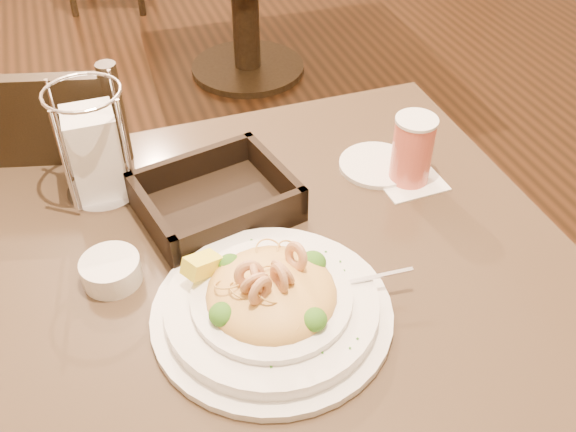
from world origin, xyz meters
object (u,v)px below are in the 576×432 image
object	(u,v)px
dining_chair_near	(69,212)
drink_glass	(412,150)
butter_ramekin	(111,270)
pasta_bowl	(271,301)
napkin_caddy	(95,151)
side_plate	(377,165)
bread_basket	(216,202)
main_table	(292,352)

from	to	relation	value
dining_chair_near	drink_glass	world-z (taller)	dining_chair_near
dining_chair_near	butter_ramekin	xyz separation A→B (m)	(0.08, -0.49, 0.26)
dining_chair_near	pasta_bowl	world-z (taller)	dining_chair_near
napkin_caddy	dining_chair_near	bearing A→B (deg)	109.51
drink_glass	napkin_caddy	size ratio (longest dim) A/B	0.63
butter_ramekin	side_plate	bearing A→B (deg)	14.60
bread_basket	butter_ramekin	size ratio (longest dim) A/B	3.09
drink_glass	butter_ramekin	size ratio (longest dim) A/B	1.43
napkin_caddy	bread_basket	bearing A→B (deg)	-34.81
napkin_caddy	butter_ramekin	bearing A→B (deg)	-93.62
main_table	pasta_bowl	distance (m)	0.29
bread_basket	side_plate	distance (m)	0.32
drink_glass	dining_chair_near	bearing A→B (deg)	146.74
main_table	napkin_caddy	size ratio (longest dim) A/B	4.35
dining_chair_near	drink_glass	size ratio (longest dim) A/B	7.16
pasta_bowl	napkin_caddy	distance (m)	0.42
main_table	pasta_bowl	bearing A→B (deg)	-124.57
main_table	dining_chair_near	distance (m)	0.65
pasta_bowl	napkin_caddy	xyz separation A→B (m)	(-0.19, 0.37, 0.06)
napkin_caddy	butter_ramekin	world-z (taller)	napkin_caddy
bread_basket	butter_ramekin	xyz separation A→B (m)	(-0.19, -0.10, -0.00)
side_plate	napkin_caddy	bearing A→B (deg)	169.36
drink_glass	bread_basket	world-z (taller)	drink_glass
dining_chair_near	butter_ramekin	bearing A→B (deg)	113.99
butter_ramekin	napkin_caddy	bearing A→B (deg)	86.38
pasta_bowl	drink_glass	distance (m)	0.41
napkin_caddy	side_plate	world-z (taller)	napkin_caddy
pasta_bowl	butter_ramekin	size ratio (longest dim) A/B	4.27
pasta_bowl	butter_ramekin	world-z (taller)	pasta_bowl
dining_chair_near	bread_basket	world-z (taller)	dining_chair_near
pasta_bowl	bread_basket	xyz separation A→B (m)	(-0.02, 0.25, -0.01)
napkin_caddy	side_plate	distance (m)	0.51
drink_glass	side_plate	size ratio (longest dim) A/B	0.92
pasta_bowl	drink_glass	world-z (taller)	drink_glass
dining_chair_near	pasta_bowl	distance (m)	0.75
drink_glass	napkin_caddy	bearing A→B (deg)	164.61
napkin_caddy	pasta_bowl	bearing A→B (deg)	-62.49
napkin_caddy	side_plate	xyz separation A→B (m)	(0.49, -0.09, -0.08)
dining_chair_near	side_plate	distance (m)	0.73
pasta_bowl	butter_ramekin	distance (m)	0.26
main_table	drink_glass	distance (m)	0.42
dining_chair_near	side_plate	size ratio (longest dim) A/B	6.58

